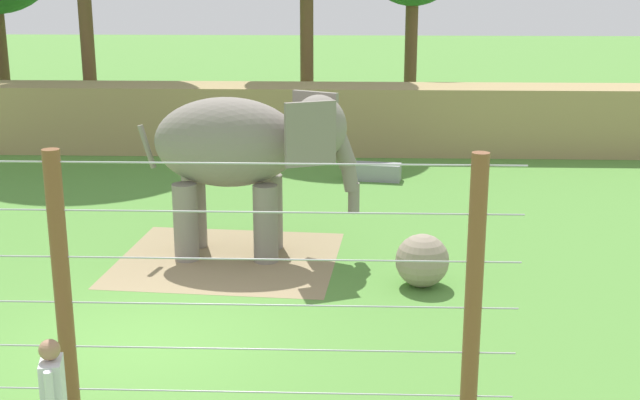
# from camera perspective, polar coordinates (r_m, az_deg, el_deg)

# --- Properties ---
(ground_plane) EXTENTS (120.00, 120.00, 0.00)m
(ground_plane) POSITION_cam_1_polar(r_m,az_deg,el_deg) (12.96, -11.93, -9.32)
(ground_plane) COLOR #518938
(dirt_patch) EXTENTS (4.37, 3.99, 0.01)m
(dirt_patch) POSITION_cam_1_polar(r_m,az_deg,el_deg) (16.20, -6.22, -3.97)
(dirt_patch) COLOR #937F5B
(dirt_patch) RESTS_ON ground
(embankment_wall) EXTENTS (36.00, 1.80, 1.99)m
(embankment_wall) POSITION_cam_1_polar(r_m,az_deg,el_deg) (25.62, -4.80, 5.52)
(embankment_wall) COLOR tan
(embankment_wall) RESTS_ON ground
(elephant) EXTENTS (4.19, 1.76, 3.10)m
(elephant) POSITION_cam_1_polar(r_m,az_deg,el_deg) (15.93, -5.13, 3.39)
(elephant) COLOR gray
(elephant) RESTS_ON ground
(enrichment_ball) EXTENTS (0.93, 0.93, 0.93)m
(enrichment_ball) POSITION_cam_1_polar(r_m,az_deg,el_deg) (14.74, 6.90, -4.07)
(enrichment_ball) COLOR gray
(enrichment_ball) RESTS_ON ground
(cable_fence) EXTENTS (9.88, 0.19, 3.46)m
(cable_fence) POSITION_cam_1_polar(r_m,az_deg,el_deg) (9.97, -16.35, -6.41)
(cable_fence) COLOR brown
(cable_fence) RESTS_ON ground
(feed_trough) EXTENTS (1.46, 0.73, 0.44)m
(feed_trough) POSITION_cam_1_polar(r_m,az_deg,el_deg) (22.10, 3.64, 1.91)
(feed_trough) COLOR gray
(feed_trough) RESTS_ON ground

